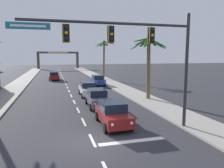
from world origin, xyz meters
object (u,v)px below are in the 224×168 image
object	(u,v)px
palm_right_farthest	(104,52)
town_gateway_arch	(58,58)
sedan_fifth_in_queue	(88,89)
sedan_oncoming_far	(54,76)
traffic_signal_mast	(138,46)
sedan_lead_at_stop_bar	(113,113)
sedan_third_in_queue	(97,98)
palm_right_second	(148,55)
sedan_parked_nearest_kerb	(98,80)

from	to	relation	value
palm_right_farthest	town_gateway_arch	distance (m)	41.05
sedan_fifth_in_queue	palm_right_farthest	xyz separation A→B (m)	(6.09, 16.92, 4.88)
sedan_oncoming_far	palm_right_farthest	distance (m)	11.16
palm_right_farthest	town_gateway_arch	xyz separation A→B (m)	(-8.06, 40.22, -1.54)
sedan_fifth_in_queue	traffic_signal_mast	bearing A→B (deg)	-85.60
traffic_signal_mast	sedan_lead_at_stop_bar	xyz separation A→B (m)	(-1.11, 1.87, -4.61)
sedan_third_in_queue	sedan_fifth_in_queue	xyz separation A→B (m)	(0.00, 5.82, 0.00)
traffic_signal_mast	sedan_fifth_in_queue	xyz separation A→B (m)	(-1.04, 13.51, -4.61)
sedan_lead_at_stop_bar	sedan_third_in_queue	bearing A→B (deg)	89.35
traffic_signal_mast	palm_right_second	bearing A→B (deg)	61.65
sedan_parked_nearest_kerb	palm_right_farthest	bearing A→B (deg)	69.43
traffic_signal_mast	sedan_parked_nearest_kerb	xyz separation A→B (m)	(2.08, 22.51, -4.61)
sedan_lead_at_stop_bar	sedan_oncoming_far	xyz separation A→B (m)	(-3.73, 30.25, 0.00)
palm_right_farthest	palm_right_second	bearing A→B (deg)	-90.01
town_gateway_arch	sedan_third_in_queue	bearing A→B (deg)	-88.21
palm_right_farthest	sedan_oncoming_far	bearing A→B (deg)	170.31
sedan_fifth_in_queue	palm_right_farthest	world-z (taller)	palm_right_farthest
sedan_third_in_queue	palm_right_second	bearing A→B (deg)	15.26
sedan_third_in_queue	palm_right_farthest	distance (m)	24.04
traffic_signal_mast	palm_right_farthest	world-z (taller)	palm_right_farthest
palm_right_farthest	traffic_signal_mast	bearing A→B (deg)	-99.42
sedan_parked_nearest_kerb	town_gateway_arch	size ratio (longest dim) A/B	0.30
palm_right_second	sedan_fifth_in_queue	bearing A→B (deg)	145.64
sedan_oncoming_far	palm_right_farthest	xyz separation A→B (m)	(9.89, -1.69, 4.88)
sedan_oncoming_far	sedan_parked_nearest_kerb	xyz separation A→B (m)	(6.92, -9.60, 0.00)
sedan_third_in_queue	town_gateway_arch	bearing A→B (deg)	91.79
sedan_lead_at_stop_bar	palm_right_second	size ratio (longest dim) A/B	0.63
sedan_third_in_queue	sedan_oncoming_far	world-z (taller)	same
sedan_parked_nearest_kerb	town_gateway_arch	world-z (taller)	town_gateway_arch
sedan_lead_at_stop_bar	palm_right_farthest	xyz separation A→B (m)	(6.16, 28.56, 4.88)
sedan_parked_nearest_kerb	town_gateway_arch	bearing A→B (deg)	96.04
sedan_third_in_queue	sedan_oncoming_far	size ratio (longest dim) A/B	0.99
sedan_third_in_queue	sedan_parked_nearest_kerb	distance (m)	15.15
sedan_fifth_in_queue	palm_right_farthest	bearing A→B (deg)	70.20
traffic_signal_mast	sedan_oncoming_far	size ratio (longest dim) A/B	2.42
palm_right_second	town_gateway_arch	xyz separation A→B (m)	(-8.06, 61.30, -0.82)
sedan_oncoming_far	sedan_parked_nearest_kerb	bearing A→B (deg)	-54.22
sedan_parked_nearest_kerb	palm_right_second	bearing A→B (deg)	-77.29
sedan_parked_nearest_kerb	palm_right_farthest	size ratio (longest dim) A/B	0.56
traffic_signal_mast	sedan_oncoming_far	xyz separation A→B (m)	(-4.84, 32.12, -4.61)
traffic_signal_mast	palm_right_farthest	size ratio (longest dim) A/B	1.37
traffic_signal_mast	town_gateway_arch	distance (m)	70.72
palm_right_second	palm_right_farthest	distance (m)	21.09
sedan_oncoming_far	town_gateway_arch	world-z (taller)	town_gateway_arch
sedan_oncoming_far	town_gateway_arch	xyz separation A→B (m)	(1.83, 38.53, 3.34)
sedan_oncoming_far	traffic_signal_mast	bearing A→B (deg)	-81.43
sedan_lead_at_stop_bar	sedan_fifth_in_queue	xyz separation A→B (m)	(0.07, 11.65, 0.00)
sedan_parked_nearest_kerb	sedan_oncoming_far	bearing A→B (deg)	125.78
traffic_signal_mast	town_gateway_arch	bearing A→B (deg)	92.44
palm_right_second	sedan_third_in_queue	bearing A→B (deg)	-164.74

